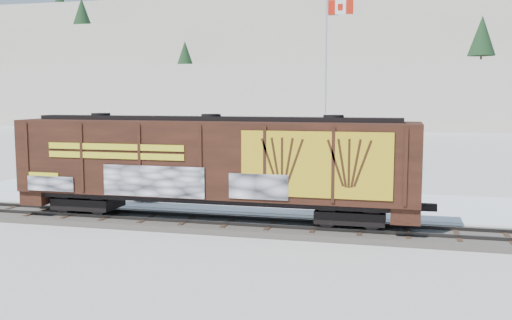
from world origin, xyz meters
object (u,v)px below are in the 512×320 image
(flagpole, at_px, (327,113))
(car_dark, at_px, (339,192))
(hopper_railcar, at_px, (212,162))
(car_white, at_px, (278,184))
(car_silver, at_px, (172,186))

(flagpole, distance_m, car_dark, 9.80)
(hopper_railcar, distance_m, car_white, 8.57)
(flagpole, relative_size, car_silver, 2.78)
(car_white, bearing_deg, flagpole, 8.78)
(hopper_railcar, distance_m, flagpole, 16.27)
(hopper_railcar, relative_size, flagpole, 1.44)
(car_dark, bearing_deg, car_white, 83.01)
(flagpole, height_order, car_white, flagpole)
(hopper_railcar, relative_size, car_dark, 4.14)
(flagpole, height_order, car_silver, flagpole)
(car_white, distance_m, car_dark, 3.86)
(car_white, bearing_deg, car_silver, 133.40)
(hopper_railcar, bearing_deg, car_silver, 126.74)
(hopper_railcar, xyz_separation_m, car_white, (1.44, 8.16, -2.19))
(car_white, bearing_deg, hopper_railcar, -167.35)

